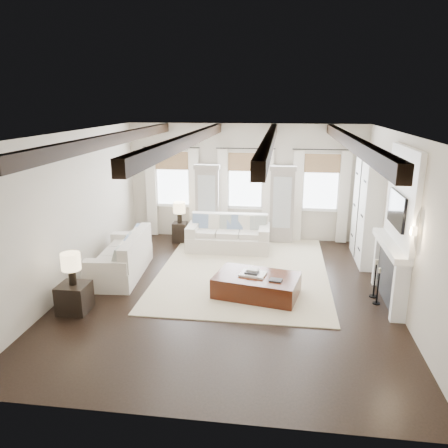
# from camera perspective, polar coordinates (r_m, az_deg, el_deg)

# --- Properties ---
(ground) EXTENTS (7.50, 7.50, 0.00)m
(ground) POSITION_cam_1_polar(r_m,az_deg,el_deg) (9.06, 0.62, -8.89)
(ground) COLOR black
(ground) RESTS_ON ground
(room_shell) EXTENTS (6.54, 7.54, 3.22)m
(room_shell) POSITION_cam_1_polar(r_m,az_deg,el_deg) (9.26, 5.94, 3.91)
(room_shell) COLOR beige
(room_shell) RESTS_ON ground
(area_rug) EXTENTS (3.79, 4.98, 0.02)m
(area_rug) POSITION_cam_1_polar(r_m,az_deg,el_deg) (10.16, 2.57, -6.02)
(area_rug) COLOR beige
(area_rug) RESTS_ON ground
(sofa_back) EXTENTS (2.13, 0.99, 0.91)m
(sofa_back) POSITION_cam_1_polar(r_m,az_deg,el_deg) (11.44, 0.60, -1.54)
(sofa_back) COLOR silver
(sofa_back) RESTS_ON ground
(sofa_left) EXTENTS (1.14, 2.24, 0.93)m
(sofa_left) POSITION_cam_1_polar(r_m,az_deg,el_deg) (10.06, -13.04, -4.40)
(sofa_left) COLOR silver
(sofa_left) RESTS_ON ground
(ottoman) EXTENTS (1.80, 1.33, 0.43)m
(ottoman) POSITION_cam_1_polar(r_m,az_deg,el_deg) (8.86, 4.29, -8.02)
(ottoman) COLOR black
(ottoman) RESTS_ON ground
(tray) EXTENTS (0.57, 0.47, 0.04)m
(tray) POSITION_cam_1_polar(r_m,az_deg,el_deg) (8.80, 3.80, -6.52)
(tray) COLOR white
(tray) RESTS_ON ottoman
(book_lower) EXTENTS (0.30, 0.25, 0.04)m
(book_lower) POSITION_cam_1_polar(r_m,az_deg,el_deg) (8.77, 3.67, -6.33)
(book_lower) COLOR #262628
(book_lower) RESTS_ON tray
(book_upper) EXTENTS (0.25, 0.21, 0.03)m
(book_upper) POSITION_cam_1_polar(r_m,az_deg,el_deg) (8.81, 3.77, -5.98)
(book_upper) COLOR beige
(book_upper) RESTS_ON book_lower
(book_loose) EXTENTS (0.27, 0.23, 0.03)m
(book_loose) POSITION_cam_1_polar(r_m,az_deg,el_deg) (8.56, 6.77, -7.30)
(book_loose) COLOR #262628
(book_loose) RESTS_ON ottoman
(side_table_front) EXTENTS (0.54, 0.54, 0.54)m
(side_table_front) POSITION_cam_1_polar(r_m,az_deg,el_deg) (8.66, -18.95, -9.09)
(side_table_front) COLOR black
(side_table_front) RESTS_ON ground
(lamp_front) EXTENTS (0.35, 0.35, 0.60)m
(lamp_front) POSITION_cam_1_polar(r_m,az_deg,el_deg) (8.40, -19.36, -4.87)
(lamp_front) COLOR black
(lamp_front) RESTS_ON side_table_front
(side_table_back) EXTENTS (0.37, 0.37, 0.55)m
(side_table_back) POSITION_cam_1_polar(r_m,az_deg,el_deg) (12.13, -5.77, -1.07)
(side_table_back) COLOR black
(side_table_back) RESTS_ON ground
(lamp_back) EXTENTS (0.33, 0.33, 0.57)m
(lamp_back) POSITION_cam_1_polar(r_m,az_deg,el_deg) (11.96, -5.86, 1.97)
(lamp_back) COLOR black
(lamp_back) RESTS_ON side_table_back
(candlestick_near) EXTENTS (0.15, 0.15, 0.74)m
(candlestick_near) POSITION_cam_1_polar(r_m,az_deg,el_deg) (8.96, 19.44, -8.02)
(candlestick_near) COLOR black
(candlestick_near) RESTS_ON ground
(candlestick_far) EXTENTS (0.16, 0.16, 0.79)m
(candlestick_far) POSITION_cam_1_polar(r_m,az_deg,el_deg) (9.23, 19.08, -7.11)
(candlestick_far) COLOR black
(candlestick_far) RESTS_ON ground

